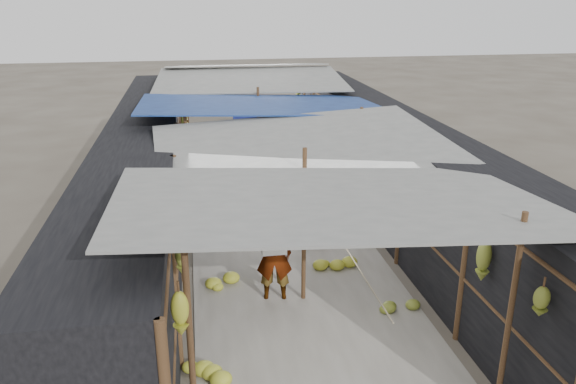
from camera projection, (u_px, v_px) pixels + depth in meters
aisle_slab at (273, 220)px, 12.59m from camera, size 3.60×16.00×0.02m
stall_left at (146, 178)px, 11.78m from camera, size 1.40×15.00×2.30m
stall_right at (391, 166)px, 12.64m from camera, size 1.40×15.00×2.30m
crate_near at (311, 235)px, 11.45m from camera, size 0.55×0.45×0.33m
crate_mid at (289, 207)px, 12.92m from camera, size 0.57×0.46×0.33m
crate_back at (233, 176)px, 15.24m from camera, size 0.55×0.50×0.29m
black_basin at (279, 155)px, 17.34m from camera, size 0.63×0.63×0.19m
vendor_elderly at (274, 254)px, 9.10m from camera, size 0.64×0.46×1.62m
shopper_blue at (260, 172)px, 13.66m from camera, size 0.77×0.64×1.42m
vendor_seated at (311, 151)px, 16.38m from camera, size 0.45×0.68×0.97m
market_canopy at (271, 112)px, 12.11m from camera, size 5.62×15.20×2.77m
hanging_bananas at (278, 145)px, 12.43m from camera, size 3.95×14.22×0.79m
floor_bananas at (289, 236)px, 11.46m from camera, size 3.93×9.92×0.32m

